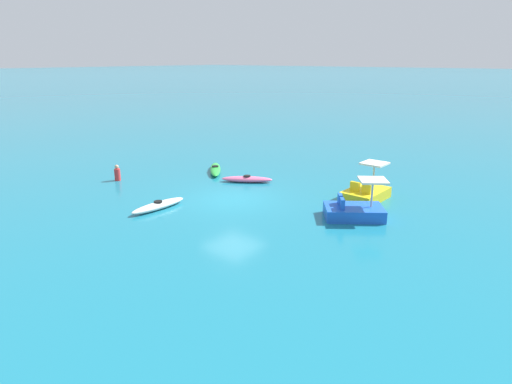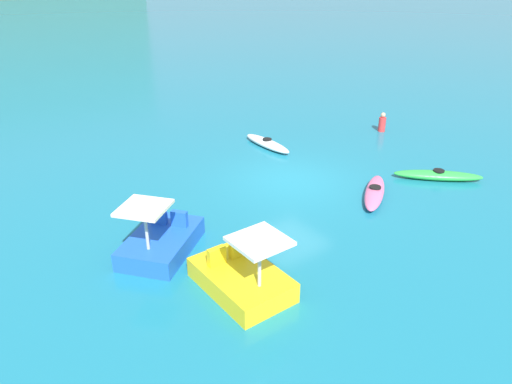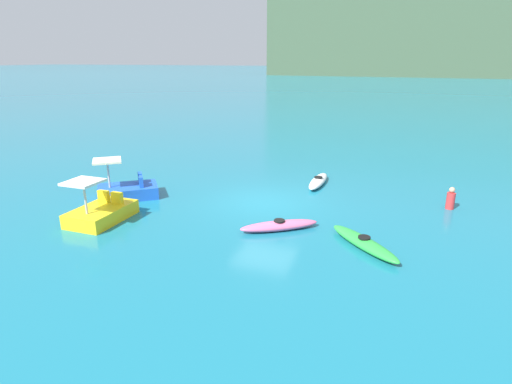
% 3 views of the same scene
% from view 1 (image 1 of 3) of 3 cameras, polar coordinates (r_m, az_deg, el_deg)
% --- Properties ---
extents(ground_plane, '(600.00, 600.00, 0.00)m').
position_cam_1_polar(ground_plane, '(20.76, -3.05, -0.88)').
color(ground_plane, '#19728C').
extents(kayak_white, '(0.65, 2.79, 0.37)m').
position_cam_1_polar(kayak_white, '(19.76, -12.69, -1.74)').
color(kayak_white, white).
rests_on(kayak_white, ground_plane).
extents(kayak_pink, '(2.60, 2.04, 0.37)m').
position_cam_1_polar(kayak_pink, '(23.46, -1.19, 1.69)').
color(kayak_pink, pink).
rests_on(kayak_pink, ground_plane).
extents(kayak_green, '(2.58, 2.59, 0.37)m').
position_cam_1_polar(kayak_green, '(25.69, -5.35, 2.99)').
color(kayak_green, green).
rests_on(kayak_green, ground_plane).
extents(pedal_boat_yellow, '(1.53, 2.47, 1.68)m').
position_cam_1_polar(pedal_boat_yellow, '(21.14, 14.22, -0.10)').
color(pedal_boat_yellow, yellow).
rests_on(pedal_boat_yellow, ground_plane).
extents(pedal_boat_blue, '(2.82, 2.65, 1.68)m').
position_cam_1_polar(pedal_boat_blue, '(18.63, 12.77, -2.34)').
color(pedal_boat_blue, blue).
rests_on(pedal_boat_blue, ground_plane).
extents(person_near_shore, '(0.34, 0.34, 0.88)m').
position_cam_1_polar(person_near_shore, '(24.91, -17.73, 2.32)').
color(person_near_shore, red).
rests_on(person_near_shore, ground_plane).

